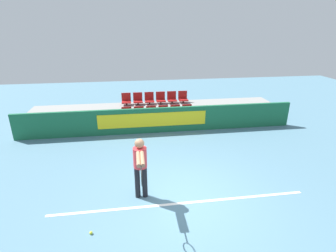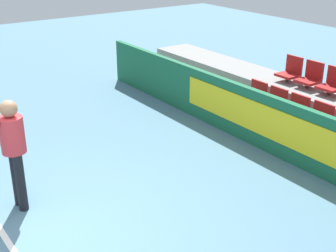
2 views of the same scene
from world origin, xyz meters
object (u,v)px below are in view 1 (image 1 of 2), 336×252
object	(u,v)px
stadium_chair_5	(187,112)
stadium_chair_11	(183,98)
stadium_chair_8	(149,99)
tennis_player	(140,163)
stadium_chair_1	(139,114)
stadium_chair_7	(138,99)
stadium_chair_10	(172,98)
stadium_chair_0	(127,115)
stadium_chair_3	(164,113)
stadium_chair_6	(126,100)
tennis_ball	(91,233)
stadium_chair_2	(151,113)
stadium_chair_4	(175,112)
stadium_chair_9	(161,99)

from	to	relation	value
stadium_chair_5	stadium_chair_11	world-z (taller)	stadium_chair_11
stadium_chair_8	tennis_player	world-z (taller)	tennis_player
stadium_chair_1	stadium_chair_7	world-z (taller)	stadium_chair_7
stadium_chair_7	stadium_chair_10	bearing A→B (deg)	0.00
stadium_chair_0	stadium_chair_3	xyz separation A→B (m)	(1.53, 0.00, 0.00)
stadium_chair_7	stadium_chair_8	world-z (taller)	same
stadium_chair_3	stadium_chair_6	world-z (taller)	stadium_chair_6
stadium_chair_1	stadium_chair_10	size ratio (longest dim) A/B	1.00
stadium_chair_11	tennis_ball	world-z (taller)	stadium_chair_11
stadium_chair_8	tennis_ball	size ratio (longest dim) A/B	7.79
stadium_chair_2	stadium_chair_4	bearing A→B (deg)	0.00
stadium_chair_2	stadium_chair_9	world-z (taller)	stadium_chair_9
stadium_chair_0	stadium_chair_6	world-z (taller)	stadium_chair_6
stadium_chair_6	stadium_chair_11	xyz separation A→B (m)	(2.55, 0.00, 0.00)
stadium_chair_10	stadium_chair_3	bearing A→B (deg)	-117.75
stadium_chair_0	stadium_chair_6	xyz separation A→B (m)	(0.00, 0.97, 0.36)
stadium_chair_9	stadium_chair_11	world-z (taller)	same
stadium_chair_7	stadium_chair_8	bearing A→B (deg)	0.00
stadium_chair_9	tennis_ball	size ratio (longest dim) A/B	7.79
stadium_chair_6	stadium_chair_11	distance (m)	2.55
stadium_chair_2	stadium_chair_5	xyz separation A→B (m)	(1.53, 0.00, 0.00)
stadium_chair_3	stadium_chair_8	size ratio (longest dim) A/B	1.00
stadium_chair_0	stadium_chair_4	size ratio (longest dim) A/B	1.00
stadium_chair_0	stadium_chair_9	bearing A→B (deg)	32.36
stadium_chair_1	stadium_chair_7	distance (m)	1.03
stadium_chair_6	tennis_player	bearing A→B (deg)	-86.66
stadium_chair_3	stadium_chair_5	world-z (taller)	same
stadium_chair_11	tennis_ball	distance (m)	7.73
tennis_player	stadium_chair_9	bearing A→B (deg)	79.25
stadium_chair_3	stadium_chair_7	xyz separation A→B (m)	(-1.02, 0.97, 0.36)
stadium_chair_2	stadium_chair_3	distance (m)	0.51
stadium_chair_0	tennis_ball	xyz separation A→B (m)	(-0.76, -5.96, -0.54)
stadium_chair_4	tennis_player	distance (m)	5.21
stadium_chair_4	tennis_ball	distance (m)	6.61
stadium_chair_7	stadium_chair_11	bearing A→B (deg)	0.00
stadium_chair_2	stadium_chair_6	bearing A→B (deg)	136.45
stadium_chair_10	stadium_chair_8	bearing A→B (deg)	180.00
stadium_chair_1	stadium_chair_2	world-z (taller)	same
stadium_chair_5	stadium_chair_3	bearing A→B (deg)	180.00
stadium_chair_7	stadium_chair_9	world-z (taller)	same
stadium_chair_11	stadium_chair_2	bearing A→B (deg)	-147.64
stadium_chair_1	stadium_chair_6	bearing A→B (deg)	117.75
stadium_chair_4	stadium_chair_6	world-z (taller)	stadium_chair_6
stadium_chair_7	stadium_chair_0	bearing A→B (deg)	-117.75
stadium_chair_4	tennis_ball	bearing A→B (deg)	-115.16
stadium_chair_9	stadium_chair_10	size ratio (longest dim) A/B	1.00
stadium_chair_7	tennis_ball	xyz separation A→B (m)	(-1.27, -6.93, -0.90)
stadium_chair_11	stadium_chair_0	bearing A→B (deg)	-159.18
stadium_chair_0	stadium_chair_5	bearing A→B (deg)	0.00
stadium_chair_8	stadium_chair_11	xyz separation A→B (m)	(1.53, 0.00, 0.00)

